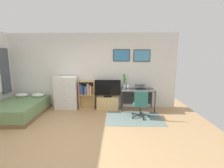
# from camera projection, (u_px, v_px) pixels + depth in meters

# --- Properties ---
(ground_plane) EXTENTS (7.20, 7.20, 0.00)m
(ground_plane) POSITION_uv_depth(u_px,v_px,m) (77.00, 139.00, 3.63)
(ground_plane) COLOR tan
(wall_back_with_posters) EXTENTS (6.12, 0.09, 2.70)m
(wall_back_with_posters) POSITION_uv_depth(u_px,v_px,m) (92.00, 71.00, 5.79)
(wall_back_with_posters) COLOR silver
(wall_back_with_posters) RESTS_ON ground_plane
(area_rug) EXTENTS (1.70, 1.20, 0.01)m
(area_rug) POSITION_uv_depth(u_px,v_px,m) (134.00, 118.00, 4.85)
(area_rug) COLOR slate
(area_rug) RESTS_ON ground_plane
(bed) EXTENTS (1.39, 1.96, 0.58)m
(bed) POSITION_uv_depth(u_px,v_px,m) (20.00, 109.00, 5.03)
(bed) COLOR brown
(bed) RESTS_ON ground_plane
(dresser) EXTENTS (0.80, 0.46, 1.18)m
(dresser) POSITION_uv_depth(u_px,v_px,m) (66.00, 93.00, 5.67)
(dresser) COLOR silver
(dresser) RESTS_ON ground_plane
(bookshelf) EXTENTS (0.56, 0.30, 1.01)m
(bookshelf) POSITION_uv_depth(u_px,v_px,m) (87.00, 92.00, 5.71)
(bookshelf) COLOR tan
(bookshelf) RESTS_ON ground_plane
(tv_stand) EXTENTS (0.77, 0.41, 0.45)m
(tv_stand) POSITION_uv_depth(u_px,v_px,m) (108.00, 103.00, 5.71)
(tv_stand) COLOR tan
(tv_stand) RESTS_ON ground_plane
(television) EXTENTS (0.92, 0.16, 0.61)m
(television) POSITION_uv_depth(u_px,v_px,m) (108.00, 88.00, 5.60)
(television) COLOR black
(television) RESTS_ON tv_stand
(desk) EXTENTS (1.16, 0.59, 0.74)m
(desk) POSITION_uv_depth(u_px,v_px,m) (137.00, 93.00, 5.61)
(desk) COLOR #4C4C4F
(desk) RESTS_ON ground_plane
(office_chair) EXTENTS (0.57, 0.58, 0.86)m
(office_chair) POSITION_uv_depth(u_px,v_px,m) (141.00, 104.00, 4.79)
(office_chair) COLOR #232326
(office_chair) RESTS_ON ground_plane
(laptop) EXTENTS (0.39, 0.41, 0.16)m
(laptop) POSITION_uv_depth(u_px,v_px,m) (140.00, 87.00, 5.58)
(laptop) COLOR #333338
(laptop) RESTS_ON desk
(computer_mouse) EXTENTS (0.06, 0.10, 0.03)m
(computer_mouse) POSITION_uv_depth(u_px,v_px,m) (149.00, 89.00, 5.46)
(computer_mouse) COLOR #262628
(computer_mouse) RESTS_ON desk
(bamboo_vase) EXTENTS (0.11, 0.11, 0.52)m
(bamboo_vase) POSITION_uv_depth(u_px,v_px,m) (124.00, 81.00, 5.63)
(bamboo_vase) COLOR silver
(bamboo_vase) RESTS_ON desk
(wine_glass) EXTENTS (0.07, 0.07, 0.18)m
(wine_glass) POSITION_uv_depth(u_px,v_px,m) (128.00, 86.00, 5.43)
(wine_glass) COLOR silver
(wine_glass) RESTS_ON desk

